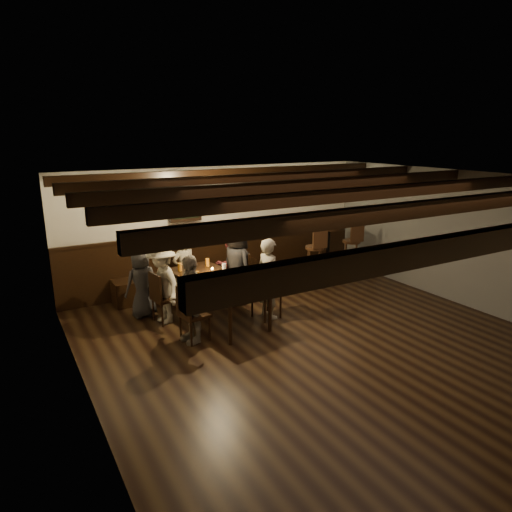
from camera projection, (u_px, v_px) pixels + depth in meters
room at (238, 247)px, 8.09m from camera, size 7.00×7.00×7.00m
dining_table at (216, 281)px, 7.49m from camera, size 1.17×2.07×0.73m
chair_left_near at (165, 307)px, 7.50m from camera, size 0.45×0.45×0.86m
chair_left_far at (194, 324)px, 6.82m from camera, size 0.44×0.44×0.85m
chair_right_near at (236, 288)px, 8.36m from camera, size 0.48×0.48×0.93m
chair_right_far at (267, 301)px, 7.68m from camera, size 0.48×0.48×0.92m
person_bench_left at (142, 283)px, 7.64m from camera, size 0.63×0.46×1.18m
person_bench_centre at (184, 270)px, 8.29m from camera, size 0.50×0.36×1.25m
person_bench_right at (229, 264)px, 8.72m from camera, size 0.66×0.55×1.22m
person_left_near at (162, 284)px, 7.38m from camera, size 0.62×0.92×1.32m
person_left_far at (191, 299)px, 6.70m from camera, size 0.44×0.82×1.34m
person_right_near at (237, 265)px, 8.27m from camera, size 0.55×0.75×1.42m
person_right_far at (269, 278)px, 7.60m from camera, size 0.40×0.54×1.37m
pint_a at (180, 267)px, 7.81m from camera, size 0.07×0.07×0.14m
pint_b at (207, 262)px, 8.09m from camera, size 0.07×0.07×0.14m
pint_c at (197, 276)px, 7.35m from camera, size 0.07×0.07×0.14m
pint_d at (224, 268)px, 7.78m from camera, size 0.07×0.07×0.14m
pint_e at (221, 283)px, 6.98m from camera, size 0.07×0.07×0.14m
pint_f at (246, 279)px, 7.16m from camera, size 0.07×0.07×0.14m
pint_g at (248, 285)px, 6.88m from camera, size 0.07×0.07×0.14m
plate_near at (234, 290)px, 6.85m from camera, size 0.24×0.24×0.01m
plate_far at (236, 279)px, 7.35m from camera, size 0.24×0.24×0.01m
condiment_caddy at (218, 275)px, 7.42m from camera, size 0.15×0.10×0.12m
candle at (212, 271)px, 7.76m from camera, size 0.05×0.05×0.05m
high_top_table at (328, 245)px, 9.50m from camera, size 0.66×0.66×1.18m
bar_stool_left at (314, 266)px, 9.18m from camera, size 0.38×0.39×1.19m
bar_stool_right at (351, 259)px, 9.70m from camera, size 0.38×0.39×1.19m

